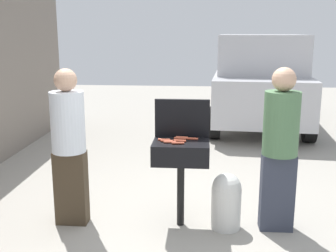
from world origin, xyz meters
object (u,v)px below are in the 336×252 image
object	(u,v)px
hot_dog_4	(180,141)
hot_dog_7	(182,138)
hot_dog_2	(164,140)
parked_minivan	(259,80)
hot_dog_6	(192,139)
hot_dog_3	(180,139)
hot_dog_1	(170,142)
person_left	(69,142)
person_right	(280,144)
propane_tank	(226,200)
bbq_grill	(181,155)
hot_dog_5	(178,143)
hot_dog_0	(167,141)

from	to	relation	value
hot_dog_4	hot_dog_7	world-z (taller)	same
hot_dog_2	parked_minivan	world-z (taller)	parked_minivan
hot_dog_6	parked_minivan	bearing A→B (deg)	75.13
hot_dog_2	hot_dog_4	size ratio (longest dim) A/B	1.00
hot_dog_6	parked_minivan	distance (m)	5.33
hot_dog_7	hot_dog_3	bearing A→B (deg)	-112.40
parked_minivan	hot_dog_1	bearing A→B (deg)	77.57
person_left	person_right	distance (m)	2.23
person_right	hot_dog_7	bearing A→B (deg)	-13.89
hot_dog_1	hot_dog_4	bearing A→B (deg)	28.68
person_right	hot_dog_1	bearing A→B (deg)	-3.17
hot_dog_6	hot_dog_7	distance (m)	0.12
propane_tank	parked_minivan	xyz separation A→B (m)	(0.99, 5.28, 0.70)
bbq_grill	hot_dog_2	bearing A→B (deg)	171.36
propane_tank	hot_dog_7	bearing A→B (deg)	161.20
hot_dog_1	hot_dog_6	bearing A→B (deg)	34.76
hot_dog_6	hot_dog_7	bearing A→B (deg)	160.12
bbq_grill	parked_minivan	size ratio (longest dim) A/B	0.21
person_right	parked_minivan	bearing A→B (deg)	-100.61
hot_dog_1	hot_dog_7	xyz separation A→B (m)	(0.12, 0.20, 0.00)
hot_dog_4	hot_dog_7	distance (m)	0.14
hot_dog_7	propane_tank	world-z (taller)	hot_dog_7
hot_dog_5	person_right	xyz separation A→B (m)	(1.05, 0.09, -0.01)
hot_dog_1	propane_tank	world-z (taller)	hot_dog_1
hot_dog_6	propane_tank	distance (m)	0.75
hot_dog_5	person_right	bearing A→B (deg)	4.69
hot_dog_3	hot_dog_6	distance (m)	0.13
hot_dog_4	person_right	world-z (taller)	person_right
hot_dog_2	person_left	world-z (taller)	person_left
person_left	hot_dog_1	bearing A→B (deg)	-5.69
hot_dog_7	hot_dog_2	bearing A→B (deg)	-149.60
hot_dog_5	hot_dog_7	world-z (taller)	same
propane_tank	hot_dog_5	bearing A→B (deg)	-172.64
bbq_grill	person_right	xyz separation A→B (m)	(1.03, -0.01, 0.14)
hot_dog_5	propane_tank	bearing A→B (deg)	7.36
hot_dog_0	person_right	size ratio (longest dim) A/B	0.07
person_right	hot_dog_0	bearing A→B (deg)	-5.07
hot_dog_4	parked_minivan	bearing A→B (deg)	74.13
hot_dog_0	parked_minivan	distance (m)	5.52
hot_dog_5	hot_dog_7	bearing A→B (deg)	82.78
hot_dog_2	person_left	xyz separation A→B (m)	(-1.02, -0.08, -0.03)
hot_dog_5	propane_tank	world-z (taller)	hot_dog_5
hot_dog_3	person_right	distance (m)	1.05
hot_dog_6	hot_dog_4	bearing A→B (deg)	-140.91
bbq_grill	person_right	bearing A→B (deg)	-0.64
bbq_grill	propane_tank	distance (m)	0.69
propane_tank	person_left	bearing A→B (deg)	-179.33
hot_dog_2	hot_dog_4	world-z (taller)	same
bbq_grill	hot_dog_4	bearing A→B (deg)	-153.85
bbq_grill	person_left	xyz separation A→B (m)	(-1.20, -0.05, 0.13)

